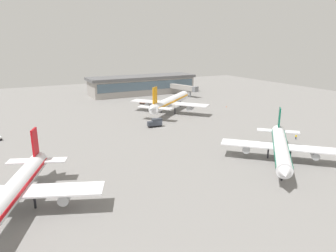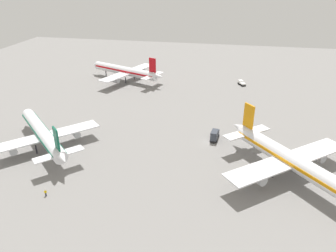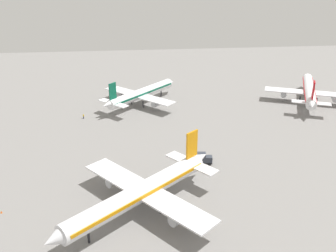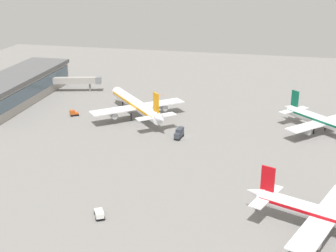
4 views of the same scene
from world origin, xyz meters
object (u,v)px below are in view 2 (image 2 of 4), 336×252
(airplane_taxiing, at_px, (293,161))
(catering_truck, at_px, (215,135))
(ground_crew_worker, at_px, (46,193))
(airplane_distant, at_px, (43,134))
(pushback_tractor, at_px, (242,83))
(airplane_at_gate, at_px, (126,71))

(airplane_taxiing, height_order, catering_truck, airplane_taxiing)
(catering_truck, relative_size, ground_crew_worker, 3.46)
(catering_truck, bearing_deg, airplane_distant, 113.35)
(pushback_tractor, xyz_separation_m, ground_crew_worker, (-91.06, 44.84, -0.12))
(airplane_distant, height_order, ground_crew_worker, airplane_distant)
(airplane_taxiing, height_order, airplane_distant, airplane_taxiing)
(airplane_taxiing, xyz_separation_m, ground_crew_worker, (-18.25, 56.70, -4.29))
(catering_truck, xyz_separation_m, ground_crew_worker, (-35.55, 36.55, -0.85))
(airplane_distant, relative_size, catering_truck, 5.51)
(catering_truck, bearing_deg, pushback_tractor, -1.78)
(airplane_at_gate, height_order, airplane_taxiing, airplane_taxiing)
(pushback_tractor, height_order, catering_truck, catering_truck)
(airplane_at_gate, xyz_separation_m, ground_crew_worker, (-86.77, -8.36, -3.82))
(catering_truck, bearing_deg, ground_crew_worker, 140.92)
(ground_crew_worker, bearing_deg, pushback_tractor, -65.95)
(airplane_at_gate, height_order, pushback_tractor, airplane_at_gate)
(airplane_at_gate, xyz_separation_m, airplane_distant, (-65.80, 3.92, -0.22))
(airplane_taxiing, bearing_deg, airplane_distant, -132.46)
(airplane_at_gate, relative_size, ground_crew_worker, 24.10)
(airplane_at_gate, height_order, ground_crew_worker, airplane_at_gate)
(pushback_tractor, bearing_deg, airplane_at_gate, 66.92)
(airplane_taxiing, distance_m, catering_truck, 26.78)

